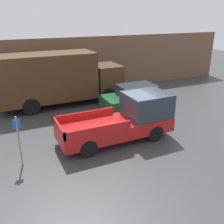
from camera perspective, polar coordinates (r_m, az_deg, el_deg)
name	(u,v)px	position (r m, az deg, el deg)	size (l,w,h in m)	color
ground_plane	(131,134)	(13.27, 4.30, -4.97)	(60.00, 60.00, 0.00)	#3D3D3F
building_wall	(78,65)	(20.13, -7.69, 10.55)	(28.00, 0.15, 4.27)	brown
pickup_truck	(126,119)	(12.39, 3.27, -1.65)	(5.64, 2.02, 2.23)	red
car	(135,98)	(16.22, 5.36, 3.29)	(4.25, 2.00, 1.68)	#1E592D
delivery_truck	(57,78)	(17.23, -12.52, 7.65)	(8.37, 2.50, 3.56)	#472D19
parking_sign	(19,139)	(10.71, -20.55, -5.75)	(0.30, 0.07, 2.20)	gray
newspaper_box	(122,81)	(21.60, 2.34, 7.02)	(0.45, 0.40, 1.00)	red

